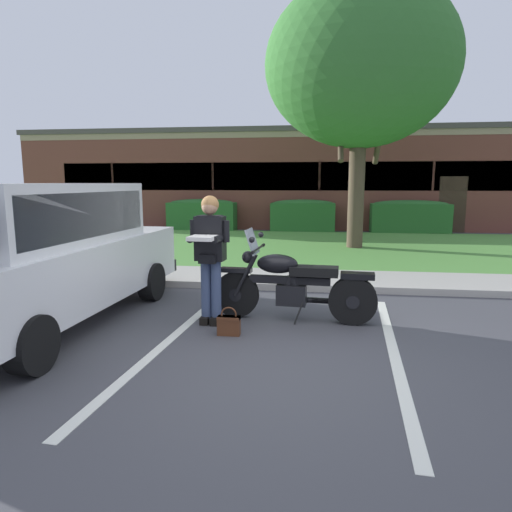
{
  "coord_description": "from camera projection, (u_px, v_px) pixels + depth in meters",
  "views": [
    {
      "loc": [
        0.49,
        -4.77,
        1.87
      ],
      "look_at": [
        -0.37,
        1.45,
        0.85
      ],
      "focal_mm": 31.8,
      "sensor_mm": 36.0,
      "label": 1
    }
  ],
  "objects": [
    {
      "name": "shade_tree",
      "position": [
        361.0,
        66.0,
        12.09
      ],
      "size": [
        5.13,
        5.13,
        7.16
      ],
      "color": "#4C3D2D",
      "rests_on": "ground"
    },
    {
      "name": "hedge_center_left",
      "position": [
        303.0,
        215.0,
        17.26
      ],
      "size": [
        2.41,
        0.9,
        1.24
      ],
      "color": "#286028",
      "rests_on": "ground"
    },
    {
      "name": "handbag",
      "position": [
        229.0,
        324.0,
        5.6
      ],
      "size": [
        0.28,
        0.13,
        0.36
      ],
      "color": "#562D19",
      "rests_on": "ground"
    },
    {
      "name": "brick_building",
      "position": [
        319.0,
        179.0,
        22.09
      ],
      "size": [
        25.17,
        9.38,
        4.05
      ],
      "color": "brown",
      "rests_on": "ground"
    },
    {
      "name": "hedge_center_right",
      "position": [
        410.0,
        216.0,
        16.73
      ],
      "size": [
        2.82,
        0.9,
        1.24
      ],
      "color": "#286028",
      "rests_on": "ground"
    },
    {
      "name": "motorcycle",
      "position": [
        299.0,
        286.0,
        6.14
      ],
      "size": [
        2.24,
        0.82,
        1.26
      ],
      "color": "black",
      "rests_on": "ground"
    },
    {
      "name": "curb_strip",
      "position": [
        289.0,
        287.0,
        7.97
      ],
      "size": [
        60.0,
        0.2,
        0.12
      ],
      "primitive_type": "cube",
      "color": "#ADA89E",
      "rests_on": "ground"
    },
    {
      "name": "rider_person",
      "position": [
        210.0,
        249.0,
        5.92
      ],
      "size": [
        0.53,
        0.6,
        1.7
      ],
      "color": "black",
      "rests_on": "ground"
    },
    {
      "name": "stall_stripe_0",
      "position": [
        168.0,
        341.0,
        5.4
      ],
      "size": [
        0.41,
        4.4,
        0.01
      ],
      "primitive_type": "cube",
      "rotation": [
        0.0,
        0.0,
        -0.07
      ],
      "color": "silver",
      "rests_on": "ground"
    },
    {
      "name": "ground_plane",
      "position": [
        271.0,
        353.0,
        5.03
      ],
      "size": [
        140.0,
        140.0,
        0.0
      ],
      "primitive_type": "plane",
      "color": "#424247"
    },
    {
      "name": "parked_suv_adjacent",
      "position": [
        38.0,
        254.0,
        5.86
      ],
      "size": [
        2.17,
        4.91,
        1.86
      ],
      "color": "white",
      "rests_on": "ground"
    },
    {
      "name": "grass_lawn",
      "position": [
        301.0,
        246.0,
        13.27
      ],
      "size": [
        60.0,
        7.64,
        0.06
      ],
      "primitive_type": "cube",
      "color": "#518E3D",
      "rests_on": "ground"
    },
    {
      "name": "concrete_walk",
      "position": [
        291.0,
        278.0,
        8.8
      ],
      "size": [
        60.0,
        1.5,
        0.08
      ],
      "primitive_type": "cube",
      "color": "#ADA89E",
      "rests_on": "ground"
    },
    {
      "name": "stall_stripe_1",
      "position": [
        394.0,
        352.0,
        5.04
      ],
      "size": [
        0.41,
        4.4,
        0.01
      ],
      "primitive_type": "cube",
      "rotation": [
        0.0,
        0.0,
        -0.07
      ],
      "color": "silver",
      "rests_on": "ground"
    },
    {
      "name": "hedge_left",
      "position": [
        202.0,
        214.0,
        17.79
      ],
      "size": [
        2.65,
        0.9,
        1.24
      ],
      "color": "#286028",
      "rests_on": "ground"
    }
  ]
}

